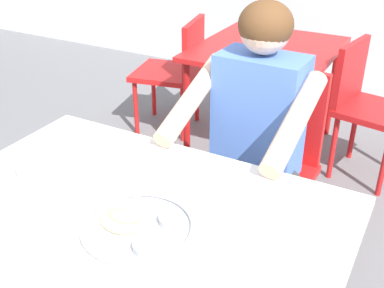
% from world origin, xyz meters
% --- Properties ---
extents(table_foreground, '(1.24, 0.93, 0.74)m').
position_xyz_m(table_foreground, '(0.09, 0.04, 0.67)').
color(table_foreground, silver).
rests_on(table_foreground, ground).
extents(thali_tray, '(0.32, 0.32, 0.03)m').
position_xyz_m(thali_tray, '(0.16, 0.02, 0.75)').
color(thali_tray, '#B7BABF').
rests_on(thali_tray, table_foreground).
extents(drinking_cup, '(0.07, 0.07, 0.10)m').
position_xyz_m(drinking_cup, '(-0.28, 0.04, 0.79)').
color(drinking_cup, white).
rests_on(drinking_cup, table_foreground).
extents(chair_foreground, '(0.45, 0.44, 0.90)m').
position_xyz_m(chair_foreground, '(0.20, 0.95, 0.52)').
color(chair_foreground, red).
rests_on(chair_foreground, ground).
extents(diner_foreground, '(0.50, 0.56, 1.22)m').
position_xyz_m(diner_foreground, '(0.19, 0.73, 0.73)').
color(diner_foreground, '#313131').
rests_on(diner_foreground, ground).
extents(table_background_red, '(0.82, 0.92, 0.70)m').
position_xyz_m(table_background_red, '(-0.18, 1.93, 0.62)').
color(table_background_red, red).
rests_on(table_background_red, ground).
extents(chair_red_left, '(0.51, 0.50, 0.80)m').
position_xyz_m(chair_red_left, '(-0.81, 1.89, 0.47)').
color(chair_red_left, red).
rests_on(chair_red_left, ground).
extents(chair_red_right, '(0.45, 0.45, 0.81)m').
position_xyz_m(chair_red_right, '(0.45, 1.89, 0.48)').
color(chair_red_right, red).
rests_on(chair_red_right, ground).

